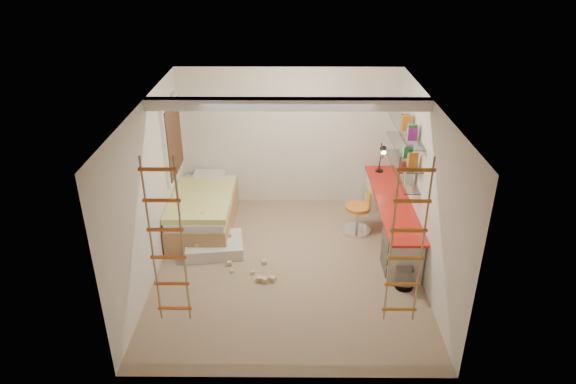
{
  "coord_description": "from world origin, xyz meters",
  "views": [
    {
      "loc": [
        0.05,
        -6.64,
        4.6
      ],
      "look_at": [
        0.0,
        0.3,
        1.15
      ],
      "focal_mm": 32.0,
      "sensor_mm": 36.0,
      "label": 1
    }
  ],
  "objects_px": {
    "bed": "(204,210)",
    "play_platform": "(212,242)",
    "desk": "(391,217)",
    "swivel_chair": "(359,216)"
  },
  "relations": [
    {
      "from": "desk",
      "to": "bed",
      "type": "bearing_deg",
      "value": 173.51
    },
    {
      "from": "swivel_chair",
      "to": "play_platform",
      "type": "bearing_deg",
      "value": -166.11
    },
    {
      "from": "desk",
      "to": "swivel_chair",
      "type": "relative_size",
      "value": 3.37
    },
    {
      "from": "desk",
      "to": "swivel_chair",
      "type": "distance_m",
      "value": 0.55
    },
    {
      "from": "swivel_chair",
      "to": "bed",
      "type": "bearing_deg",
      "value": 176.57
    },
    {
      "from": "bed",
      "to": "play_platform",
      "type": "bearing_deg",
      "value": -73.18
    },
    {
      "from": "swivel_chair",
      "to": "play_platform",
      "type": "xyz_separation_m",
      "value": [
        -2.46,
        -0.61,
        -0.15
      ]
    },
    {
      "from": "desk",
      "to": "bed",
      "type": "distance_m",
      "value": 3.22
    },
    {
      "from": "desk",
      "to": "play_platform",
      "type": "height_order",
      "value": "desk"
    },
    {
      "from": "play_platform",
      "to": "swivel_chair",
      "type": "bearing_deg",
      "value": 13.89
    }
  ]
}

